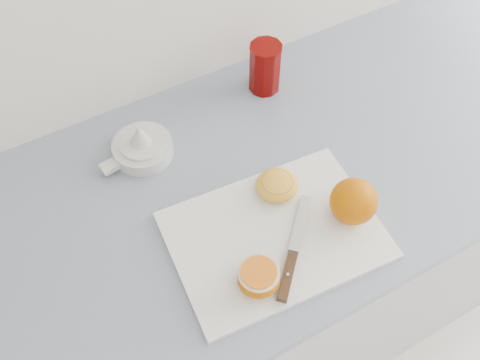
# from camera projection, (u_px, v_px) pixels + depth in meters

# --- Properties ---
(counter) EXTENTS (2.29, 0.64, 0.89)m
(counter) POSITION_uv_depth(u_px,v_px,m) (228.00, 286.00, 1.39)
(counter) COLOR silver
(counter) RESTS_ON ground
(cutting_board) EXTENTS (0.39, 0.29, 0.01)m
(cutting_board) POSITION_uv_depth(u_px,v_px,m) (275.00, 235.00, 0.96)
(cutting_board) COLOR white
(cutting_board) RESTS_ON counter
(whole_orange) EXTENTS (0.09, 0.09, 0.09)m
(whole_orange) POSITION_uv_depth(u_px,v_px,m) (354.00, 201.00, 0.95)
(whole_orange) COLOR #CF6700
(whole_orange) RESTS_ON cutting_board
(half_orange) EXTENTS (0.07, 0.07, 0.04)m
(half_orange) POSITION_uv_depth(u_px,v_px,m) (258.00, 278.00, 0.88)
(half_orange) COLOR #CF6700
(half_orange) RESTS_ON cutting_board
(squeezed_shell) EXTENTS (0.08, 0.08, 0.03)m
(squeezed_shell) POSITION_uv_depth(u_px,v_px,m) (277.00, 185.00, 1.00)
(squeezed_shell) COLOR gold
(squeezed_shell) RESTS_ON cutting_board
(paring_knife) EXTENTS (0.16, 0.17, 0.01)m
(paring_knife) POSITION_uv_depth(u_px,v_px,m) (290.00, 266.00, 0.91)
(paring_knife) COLOR #472E19
(paring_knife) RESTS_ON cutting_board
(citrus_juicer) EXTENTS (0.15, 0.12, 0.08)m
(citrus_juicer) POSITION_uv_depth(u_px,v_px,m) (142.00, 147.00, 1.06)
(citrus_juicer) COLOR white
(citrus_juicer) RESTS_ON counter
(red_tumbler) EXTENTS (0.07, 0.07, 0.12)m
(red_tumbler) POSITION_uv_depth(u_px,v_px,m) (265.00, 69.00, 1.15)
(red_tumbler) COLOR #680200
(red_tumbler) RESTS_ON counter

